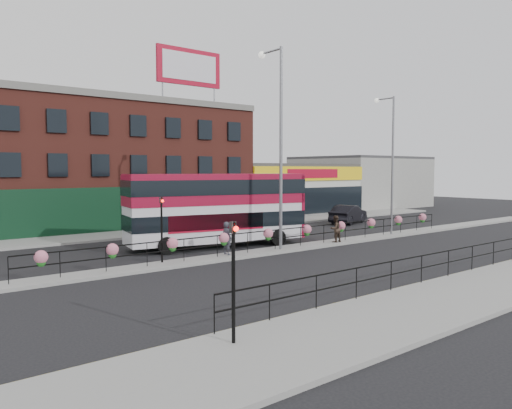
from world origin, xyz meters
TOP-DOWN VIEW (x-y plane):
  - ground at (0.00, 0.00)m, footprint 120.00×120.00m
  - south_pavement at (0.00, -12.00)m, footprint 60.00×4.00m
  - north_pavement at (0.00, 12.00)m, footprint 60.00×4.00m
  - median at (0.00, 0.00)m, footprint 60.00×1.60m
  - yellow_line_inner at (0.00, -9.70)m, footprint 60.00×0.10m
  - yellow_line_outer at (0.00, -9.88)m, footprint 60.00×0.10m
  - brick_building at (-4.00, 19.96)m, footprint 25.00×12.21m
  - supermarket at (16.00, 19.90)m, footprint 15.00×12.25m
  - warehouse_east at (30.75, 20.00)m, footprint 14.50×12.00m
  - billboard at (2.50, 14.99)m, footprint 6.00×0.29m
  - median_railing at (-0.00, 0.00)m, footprint 30.04×0.56m
  - south_railing at (-2.00, -10.10)m, footprint 20.04×0.05m
  - double_decker_bus at (-2.54, 3.53)m, footprint 11.25×4.68m
  - car at (13.85, 7.36)m, footprint 4.76×5.96m
  - pedestrian_a at (-4.24, 0.21)m, footprint 0.71×0.52m
  - pedestrian_b at (3.74, -0.27)m, footprint 0.85×0.68m
  - lamp_column_west at (-0.71, 0.15)m, footprint 0.41×2.01m
  - lamp_column_east at (9.87, 0.23)m, footprint 0.35×1.69m
  - traffic_light_south at (-12.00, -11.01)m, footprint 0.15×0.28m
  - traffic_light_median at (-8.00, 0.39)m, footprint 0.15×0.28m

SIDE VIEW (x-z plane):
  - ground at x=0.00m, z-range 0.00..0.00m
  - yellow_line_inner at x=0.00m, z-range 0.00..0.01m
  - yellow_line_outer at x=0.00m, z-range 0.00..0.01m
  - south_pavement at x=0.00m, z-range 0.00..0.15m
  - north_pavement at x=0.00m, z-range 0.00..0.15m
  - median at x=0.00m, z-range 0.00..0.15m
  - car at x=13.85m, z-range 0.00..1.61m
  - south_railing at x=-2.00m, z-range 0.40..1.52m
  - pedestrian_b at x=3.74m, z-range 0.15..1.83m
  - pedestrian_a at x=-4.24m, z-range 0.15..1.92m
  - median_railing at x=0.00m, z-range 0.43..1.66m
  - traffic_light_south at x=-12.00m, z-range 0.64..4.29m
  - traffic_light_median at x=-8.00m, z-range 0.64..4.29m
  - supermarket at x=16.00m, z-range 0.00..5.30m
  - double_decker_bus at x=-2.54m, z-range 0.51..4.94m
  - warehouse_east at x=30.75m, z-range 0.00..6.30m
  - brick_building at x=-4.00m, z-range -0.02..10.28m
  - lamp_column_east at x=9.87m, z-range 1.04..10.70m
  - lamp_column_west at x=-0.71m, z-range 1.21..12.64m
  - billboard at x=2.50m, z-range 10.98..15.38m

